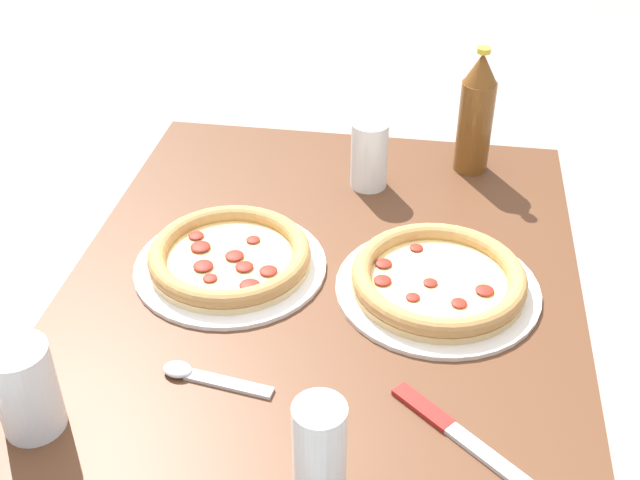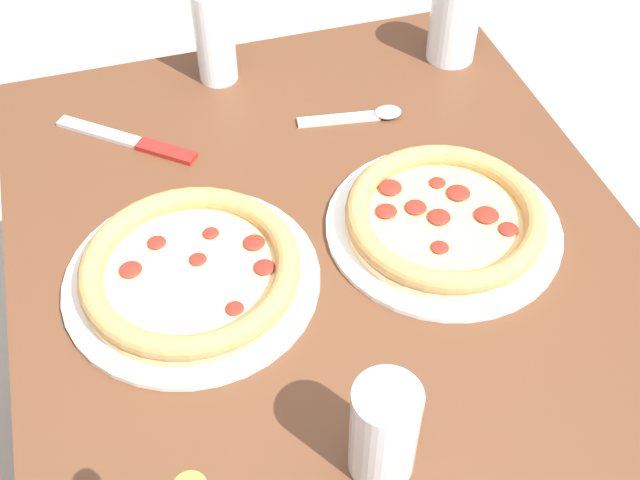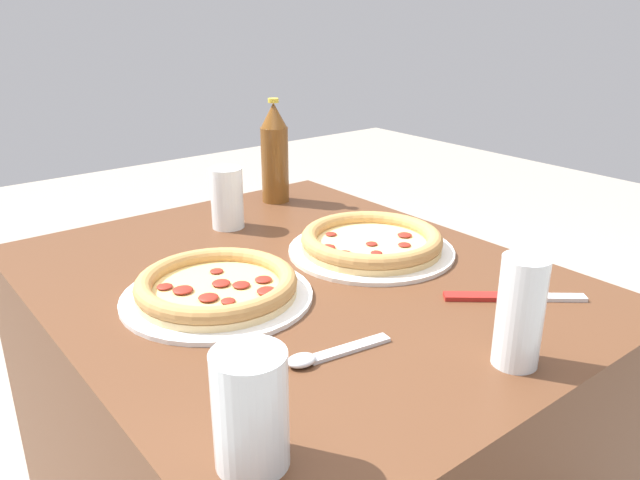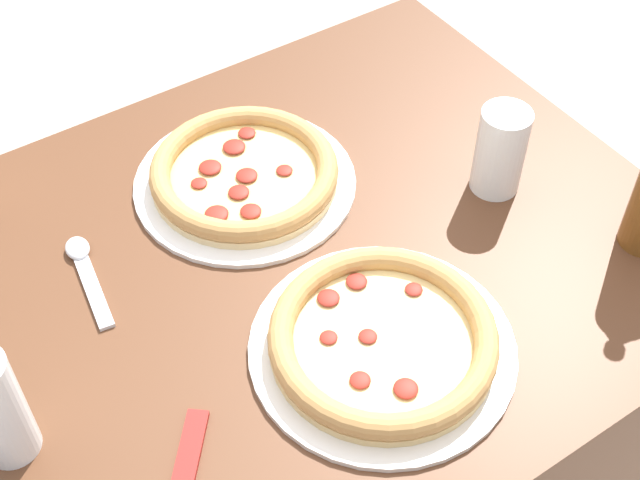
% 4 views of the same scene
% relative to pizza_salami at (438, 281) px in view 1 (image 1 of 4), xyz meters
% --- Properties ---
extents(table, '(1.03, 0.84, 0.77)m').
position_rel_pizza_salami_xyz_m(table, '(0.00, 0.19, -0.41)').
color(table, '#56331E').
rests_on(table, ground_plane).
extents(pizza_salami, '(0.33, 0.33, 0.05)m').
position_rel_pizza_salami_xyz_m(pizza_salami, '(0.00, 0.00, 0.00)').
color(pizza_salami, silver).
rests_on(pizza_salami, table).
extents(pizza_pepperoni, '(0.32, 0.32, 0.04)m').
position_rel_pizza_salami_xyz_m(pizza_pepperoni, '(0.01, 0.35, -0.00)').
color(pizza_pepperoni, white).
rests_on(pizza_pepperoni, table).
extents(glass_lemonade, '(0.08, 0.08, 0.14)m').
position_rel_pizza_salami_xyz_m(glass_lemonade, '(-0.37, 0.52, 0.04)').
color(glass_lemonade, white).
rests_on(glass_lemonade, table).
extents(glass_mango_juice, '(0.06, 0.06, 0.16)m').
position_rel_pizza_salami_xyz_m(glass_mango_juice, '(-0.43, 0.13, 0.05)').
color(glass_mango_juice, white).
rests_on(glass_mango_juice, table).
extents(glass_iced_tea, '(0.07, 0.07, 0.13)m').
position_rel_pizza_salami_xyz_m(glass_iced_tea, '(0.31, 0.15, 0.04)').
color(glass_iced_tea, white).
rests_on(glass_iced_tea, table).
extents(beer_bottle, '(0.07, 0.07, 0.26)m').
position_rel_pizza_salami_xyz_m(beer_bottle, '(0.41, -0.05, 0.10)').
color(beer_bottle, brown).
rests_on(beer_bottle, table).
extents(knife, '(0.17, 0.20, 0.01)m').
position_rel_pizza_salami_xyz_m(knife, '(-0.30, -0.04, -0.02)').
color(knife, maroon).
rests_on(knife, table).
extents(spoon, '(0.05, 0.17, 0.02)m').
position_rel_pizza_salami_xyz_m(spoon, '(-0.25, 0.33, -0.02)').
color(spoon, silver).
rests_on(spoon, table).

